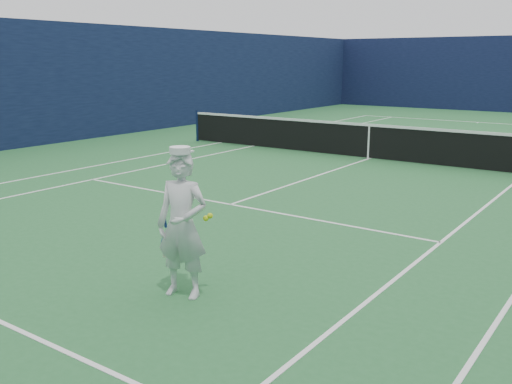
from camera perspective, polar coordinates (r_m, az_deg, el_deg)
ground at (r=16.56m, az=11.13°, el=3.25°), size 80.00×80.00×0.00m
court_markings at (r=16.56m, az=11.13°, el=3.26°), size 11.03×23.83×0.01m
windscreen_fence at (r=16.35m, az=11.44°, el=10.17°), size 20.12×36.12×4.00m
tennis_net at (r=16.48m, az=11.22°, el=5.15°), size 12.88×0.09×1.07m
tennis_player at (r=6.74m, az=-7.39°, el=-3.28°), size 0.84×0.56×1.80m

